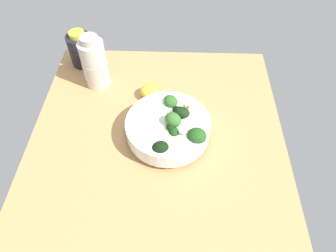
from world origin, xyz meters
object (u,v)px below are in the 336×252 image
Objects in this scene: bottle_short at (81,49)px; bowl_of_broccoli at (169,127)px; bottle_tall at (95,64)px; lemon_wedge at (152,91)px.

bowl_of_broccoli is at bearing -45.38° from bottle_short.
bottle_tall reaches higher than bowl_of_broccoli.
bottle_short is at bearing 134.62° from bowl_of_broccoli.
bottle_short reaches higher than bowl_of_broccoli.
bowl_of_broccoli is at bearing -68.93° from lemon_wedge.
bottle_tall is at bearing 161.96° from lemon_wedge.
lemon_wedge is 26.25cm from bottle_short.
lemon_wedge is 17.21cm from bottle_tall.
bottle_short is (-6.24, 8.89, -1.75)cm from bottle_tall.
bowl_of_broccoli is 1.31× the size of bottle_tall.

